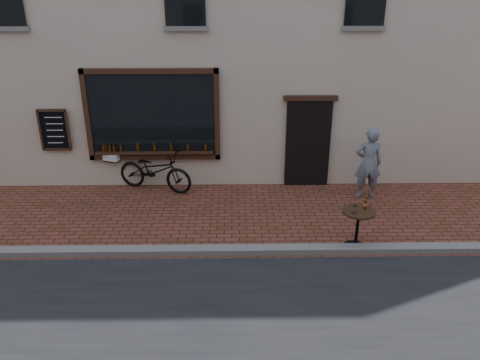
{
  "coord_description": "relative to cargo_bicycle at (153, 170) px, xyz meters",
  "views": [
    {
      "loc": [
        0.03,
        -7.55,
        4.83
      ],
      "look_at": [
        0.18,
        1.2,
        1.1
      ],
      "focal_mm": 35.0,
      "sensor_mm": 36.0,
      "label": 1
    }
  ],
  "objects": [
    {
      "name": "ground",
      "position": [
        1.93,
        -3.21,
        -0.53
      ],
      "size": [
        90.0,
        90.0,
        0.0
      ],
      "primitive_type": "plane",
      "color": "#582F1C",
      "rests_on": "ground"
    },
    {
      "name": "bistro_table",
      "position": [
        4.36,
        -2.86,
        0.05
      ],
      "size": [
        0.63,
        0.63,
        1.09
      ],
      "color": "black",
      "rests_on": "ground"
    },
    {
      "name": "cargo_bicycle",
      "position": [
        0.0,
        0.0,
        0.0
      ],
      "size": [
        2.34,
        1.36,
        1.1
      ],
      "rotation": [
        0.0,
        0.0,
        1.22
      ],
      "color": "black",
      "rests_on": "ground"
    },
    {
      "name": "kerb",
      "position": [
        1.93,
        -3.01,
        -0.47
      ],
      "size": [
        90.0,
        0.25,
        0.12
      ],
      "primitive_type": "cube",
      "color": "slate",
      "rests_on": "ground"
    },
    {
      "name": "pedestrian",
      "position": [
        5.17,
        -0.52,
        0.34
      ],
      "size": [
        0.64,
        0.43,
        1.74
      ],
      "primitive_type": "imported",
      "rotation": [
        0.0,
        0.0,
        3.11
      ],
      "color": "slate",
      "rests_on": "ground"
    }
  ]
}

